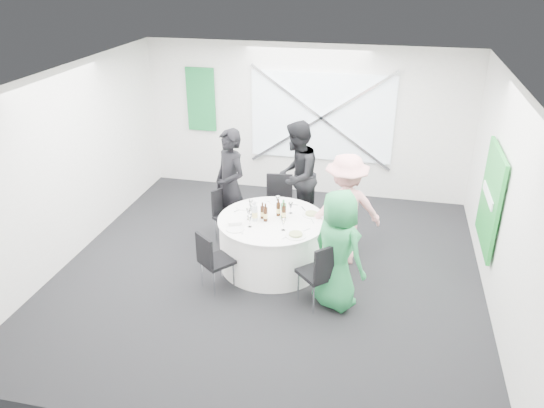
% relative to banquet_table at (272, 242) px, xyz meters
% --- Properties ---
extents(floor, '(6.00, 6.00, 0.00)m').
position_rel_banquet_table_xyz_m(floor, '(0.00, -0.20, -0.38)').
color(floor, black).
rests_on(floor, ground).
extents(ceiling, '(6.00, 6.00, 0.00)m').
position_rel_banquet_table_xyz_m(ceiling, '(0.00, -0.20, 2.42)').
color(ceiling, silver).
rests_on(ceiling, wall_back).
extents(wall_back, '(6.00, 0.00, 6.00)m').
position_rel_banquet_table_xyz_m(wall_back, '(0.00, 2.80, 1.02)').
color(wall_back, silver).
rests_on(wall_back, floor).
extents(wall_front, '(6.00, 0.00, 6.00)m').
position_rel_banquet_table_xyz_m(wall_front, '(0.00, -3.20, 1.02)').
color(wall_front, silver).
rests_on(wall_front, floor).
extents(wall_left, '(0.00, 6.00, 6.00)m').
position_rel_banquet_table_xyz_m(wall_left, '(-3.00, -0.20, 1.02)').
color(wall_left, silver).
rests_on(wall_left, floor).
extents(wall_right, '(0.00, 6.00, 6.00)m').
position_rel_banquet_table_xyz_m(wall_right, '(3.00, -0.20, 1.02)').
color(wall_right, silver).
rests_on(wall_right, floor).
extents(window_panel, '(2.60, 0.03, 1.60)m').
position_rel_banquet_table_xyz_m(window_panel, '(0.30, 2.76, 1.12)').
color(window_panel, white).
rests_on(window_panel, wall_back).
extents(window_brace_a, '(2.63, 0.05, 1.84)m').
position_rel_banquet_table_xyz_m(window_brace_a, '(0.30, 2.72, 1.12)').
color(window_brace_a, silver).
rests_on(window_brace_a, window_panel).
extents(window_brace_b, '(2.63, 0.05, 1.84)m').
position_rel_banquet_table_xyz_m(window_brace_b, '(0.30, 2.72, 1.12)').
color(window_brace_b, silver).
rests_on(window_brace_b, window_panel).
extents(green_banner, '(0.55, 0.04, 1.20)m').
position_rel_banquet_table_xyz_m(green_banner, '(-2.00, 2.75, 1.32)').
color(green_banner, '#156B38').
rests_on(green_banner, wall_back).
extents(green_sign, '(0.05, 1.20, 1.40)m').
position_rel_banquet_table_xyz_m(green_sign, '(2.94, 0.40, 0.82)').
color(green_sign, '#198D2E').
rests_on(green_sign, wall_right).
extents(banquet_table, '(1.56, 1.56, 0.76)m').
position_rel_banquet_table_xyz_m(banquet_table, '(0.00, 0.00, 0.00)').
color(banquet_table, white).
rests_on(banquet_table, floor).
extents(chair_back, '(0.49, 0.50, 0.98)m').
position_rel_banquet_table_xyz_m(chair_back, '(-0.12, 1.05, 0.19)').
color(chair_back, black).
rests_on(chair_back, floor).
extents(chair_back_left, '(0.55, 0.55, 0.88)m').
position_rel_banquet_table_xyz_m(chair_back_left, '(-0.87, 0.58, 0.13)').
color(chair_back_left, black).
rests_on(chair_back_left, floor).
extents(chair_back_right, '(0.53, 0.52, 0.82)m').
position_rel_banquet_table_xyz_m(chair_back_right, '(0.95, 0.75, 0.10)').
color(chair_back_right, black).
rests_on(chair_back_right, floor).
extents(chair_front_right, '(0.61, 0.61, 0.95)m').
position_rel_banquet_table_xyz_m(chair_front_right, '(0.84, -0.86, 0.18)').
color(chair_front_right, black).
rests_on(chair_front_right, floor).
extents(chair_front_left, '(0.55, 0.55, 0.87)m').
position_rel_banquet_table_xyz_m(chair_front_left, '(-0.65, -0.80, 0.12)').
color(chair_front_left, black).
rests_on(chair_front_left, floor).
extents(person_man_back_left, '(0.79, 0.76, 1.82)m').
position_rel_banquet_table_xyz_m(person_man_back_left, '(-0.83, 0.71, 0.53)').
color(person_man_back_left, black).
rests_on(person_man_back_left, floor).
extents(person_man_back, '(0.57, 0.93, 1.83)m').
position_rel_banquet_table_xyz_m(person_man_back, '(0.12, 1.29, 0.54)').
color(person_man_back, black).
rests_on(person_man_back, floor).
extents(person_woman_pink, '(1.20, 0.84, 1.69)m').
position_rel_banquet_table_xyz_m(person_woman_pink, '(1.00, 0.36, 0.47)').
color(person_woman_pink, pink).
rests_on(person_woman_pink, floor).
extents(person_woman_green, '(0.95, 0.89, 1.63)m').
position_rel_banquet_table_xyz_m(person_woman_green, '(1.02, -0.76, 0.43)').
color(person_woman_green, '#258848').
rests_on(person_woman_green, floor).
extents(plate_back, '(0.27, 0.27, 0.01)m').
position_rel_banquet_table_xyz_m(plate_back, '(-0.03, 0.58, 0.39)').
color(plate_back, white).
rests_on(plate_back, banquet_table).
extents(plate_back_left, '(0.25, 0.25, 0.01)m').
position_rel_banquet_table_xyz_m(plate_back_left, '(-0.50, 0.30, 0.39)').
color(plate_back_left, white).
rests_on(plate_back_left, banquet_table).
extents(plate_back_right, '(0.27, 0.27, 0.04)m').
position_rel_banquet_table_xyz_m(plate_back_right, '(0.53, 0.25, 0.40)').
color(plate_back_right, white).
rests_on(plate_back_right, banquet_table).
extents(plate_front_right, '(0.28, 0.28, 0.04)m').
position_rel_banquet_table_xyz_m(plate_front_right, '(0.42, -0.41, 0.40)').
color(plate_front_right, white).
rests_on(plate_front_right, banquet_table).
extents(plate_front_left, '(0.26, 0.26, 0.01)m').
position_rel_banquet_table_xyz_m(plate_front_left, '(-0.43, -0.41, 0.39)').
color(plate_front_left, white).
rests_on(plate_front_left, banquet_table).
extents(napkin, '(0.22, 0.18, 0.05)m').
position_rel_banquet_table_xyz_m(napkin, '(-0.47, -0.29, 0.42)').
color(napkin, white).
rests_on(napkin, plate_front_left).
extents(beer_bottle_a, '(0.06, 0.06, 0.25)m').
position_rel_banquet_table_xyz_m(beer_bottle_a, '(-0.14, -0.00, 0.47)').
color(beer_bottle_a, '#331809').
rests_on(beer_bottle_a, banquet_table).
extents(beer_bottle_b, '(0.06, 0.06, 0.26)m').
position_rel_banquet_table_xyz_m(beer_bottle_b, '(0.06, 0.13, 0.48)').
color(beer_bottle_b, '#331809').
rests_on(beer_bottle_b, banquet_table).
extents(beer_bottle_c, '(0.06, 0.06, 0.26)m').
position_rel_banquet_table_xyz_m(beer_bottle_c, '(0.17, 0.03, 0.48)').
color(beer_bottle_c, '#331809').
rests_on(beer_bottle_c, banquet_table).
extents(beer_bottle_d, '(0.06, 0.06, 0.27)m').
position_rel_banquet_table_xyz_m(beer_bottle_d, '(-0.08, -0.08, 0.48)').
color(beer_bottle_d, '#331809').
rests_on(beer_bottle_d, banquet_table).
extents(green_water_bottle, '(0.08, 0.08, 0.29)m').
position_rel_banquet_table_xyz_m(green_water_bottle, '(0.15, 0.08, 0.49)').
color(green_water_bottle, '#3A9750').
rests_on(green_water_bottle, banquet_table).
extents(clear_water_bottle, '(0.08, 0.08, 0.30)m').
position_rel_banquet_table_xyz_m(clear_water_bottle, '(-0.23, -0.10, 0.50)').
color(clear_water_bottle, silver).
rests_on(clear_water_bottle, banquet_table).
extents(wine_glass_a, '(0.07, 0.07, 0.17)m').
position_rel_banquet_table_xyz_m(wine_glass_a, '(-0.25, -0.30, 0.50)').
color(wine_glass_a, white).
rests_on(wine_glass_a, banquet_table).
extents(wine_glass_b, '(0.07, 0.07, 0.17)m').
position_rel_banquet_table_xyz_m(wine_glass_b, '(-0.32, -0.08, 0.50)').
color(wine_glass_b, white).
rests_on(wine_glass_b, banquet_table).
extents(wine_glass_c, '(0.07, 0.07, 0.17)m').
position_rel_banquet_table_xyz_m(wine_glass_c, '(-0.01, 0.42, 0.50)').
color(wine_glass_c, white).
rests_on(wine_glass_c, banquet_table).
extents(wine_glass_d, '(0.07, 0.07, 0.17)m').
position_rel_banquet_table_xyz_m(wine_glass_d, '(-0.37, 0.21, 0.50)').
color(wine_glass_d, white).
rests_on(wine_glass_d, banquet_table).
extents(wine_glass_e, '(0.07, 0.07, 0.17)m').
position_rel_banquet_table_xyz_m(wine_glass_e, '(0.23, -0.29, 0.50)').
color(wine_glass_e, white).
rests_on(wine_glass_e, banquet_table).
extents(wine_glass_f, '(0.07, 0.07, 0.17)m').
position_rel_banquet_table_xyz_m(wine_glass_f, '(0.22, 0.25, 0.50)').
color(wine_glass_f, white).
rests_on(wine_glass_f, banquet_table).
extents(wine_glass_g, '(0.07, 0.07, 0.17)m').
position_rel_banquet_table_xyz_m(wine_glass_g, '(-0.32, 0.08, 0.50)').
color(wine_glass_g, white).
rests_on(wine_glass_g, banquet_table).
extents(fork_a, '(0.09, 0.14, 0.01)m').
position_rel_banquet_table_xyz_m(fork_a, '(-0.38, 0.43, 0.38)').
color(fork_a, silver).
rests_on(fork_a, banquet_table).
extents(knife_a, '(0.09, 0.13, 0.01)m').
position_rel_banquet_table_xyz_m(knife_a, '(-0.55, 0.16, 0.38)').
color(knife_a, silver).
rests_on(knife_a, banquet_table).
extents(fork_b, '(0.15, 0.03, 0.01)m').
position_rel_banquet_table_xyz_m(fork_b, '(0.21, 0.54, 0.38)').
color(fork_b, silver).
rests_on(fork_b, banquet_table).
extents(knife_b, '(0.15, 0.02, 0.01)m').
position_rel_banquet_table_xyz_m(knife_b, '(-0.14, 0.56, 0.38)').
color(knife_b, silver).
rests_on(knife_b, banquet_table).
extents(fork_c, '(0.10, 0.13, 0.01)m').
position_rel_banquet_table_xyz_m(fork_c, '(-0.54, -0.20, 0.38)').
color(fork_c, silver).
rests_on(fork_c, banquet_table).
extents(knife_c, '(0.10, 0.13, 0.01)m').
position_rel_banquet_table_xyz_m(knife_c, '(-0.33, -0.47, 0.38)').
color(knife_c, silver).
rests_on(knife_c, banquet_table).
extents(fork_d, '(0.07, 0.14, 0.01)m').
position_rel_banquet_table_xyz_m(fork_d, '(0.57, 0.07, 0.38)').
color(fork_d, silver).
rests_on(fork_d, banquet_table).
extents(knife_d, '(0.09, 0.14, 0.01)m').
position_rel_banquet_table_xyz_m(knife_d, '(0.38, 0.43, 0.38)').
color(knife_d, silver).
rests_on(knife_d, banquet_table).
extents(fork_e, '(0.11, 0.12, 0.01)m').
position_rel_banquet_table_xyz_m(fork_e, '(0.31, -0.48, 0.38)').
color(fork_e, silver).
rests_on(fork_e, banquet_table).
extents(knife_e, '(0.11, 0.12, 0.01)m').
position_rel_banquet_table_xyz_m(knife_e, '(0.53, -0.23, 0.38)').
color(knife_e, silver).
rests_on(knife_e, banquet_table).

